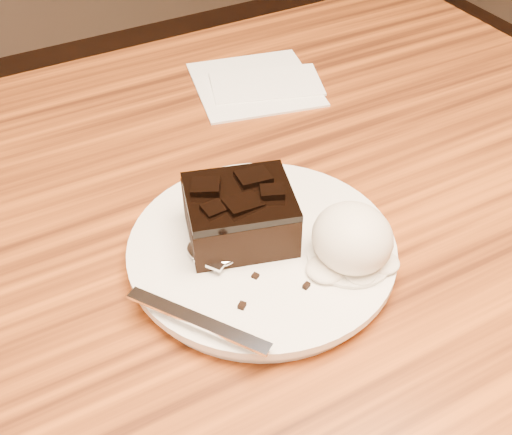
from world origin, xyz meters
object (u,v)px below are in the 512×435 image
plate (262,252)px  ice_cream_scoop (352,238)px  napkin (255,83)px  brownie (240,218)px  spoon (212,253)px

plate → ice_cream_scoop: 0.08m
plate → napkin: 0.29m
brownie → napkin: size_ratio=0.62×
plate → ice_cream_scoop: ice_cream_scoop is taller
ice_cream_scoop → napkin: size_ratio=0.49×
plate → spoon: size_ratio=1.28×
plate → ice_cream_scoop: bearing=-41.9°
spoon → napkin: (0.18, 0.25, -0.02)m
spoon → napkin: spoon is taller
plate → napkin: plate is taller
ice_cream_scoop → napkin: 0.32m
brownie → ice_cream_scoop: bearing=-45.7°
spoon → plate: bearing=-41.4°
spoon → napkin: 0.31m
napkin → plate: bearing=-117.6°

